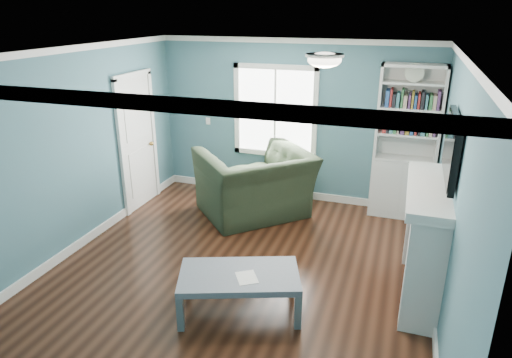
% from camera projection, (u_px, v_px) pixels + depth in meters
% --- Properties ---
extents(floor, '(5.00, 5.00, 0.00)m').
position_uv_depth(floor, '(240.00, 270.00, 5.61)').
color(floor, black).
rests_on(floor, ground).
extents(room_walls, '(5.00, 5.00, 5.00)m').
position_uv_depth(room_walls, '(238.00, 147.00, 5.06)').
color(room_walls, '#446E7E').
rests_on(room_walls, ground).
extents(trim, '(4.50, 5.00, 2.60)m').
position_uv_depth(trim, '(238.00, 176.00, 5.18)').
color(trim, white).
rests_on(trim, ground).
extents(window, '(1.40, 0.06, 1.50)m').
position_uv_depth(window, '(275.00, 111.00, 7.40)').
color(window, white).
rests_on(window, room_walls).
extents(bookshelf, '(0.90, 0.35, 2.31)m').
position_uv_depth(bookshelf, '(404.00, 158.00, 6.80)').
color(bookshelf, silver).
rests_on(bookshelf, ground).
extents(fireplace, '(0.44, 1.58, 1.30)m').
position_uv_depth(fireplace, '(425.00, 243.00, 4.94)').
color(fireplace, black).
rests_on(fireplace, ground).
extents(tv, '(0.06, 1.10, 0.65)m').
position_uv_depth(tv, '(452.00, 148.00, 4.52)').
color(tv, black).
rests_on(tv, fireplace).
extents(door, '(0.12, 0.98, 2.17)m').
position_uv_depth(door, '(138.00, 141.00, 7.15)').
color(door, silver).
rests_on(door, ground).
extents(ceiling_fixture, '(0.38, 0.38, 0.15)m').
position_uv_depth(ceiling_fixture, '(325.00, 59.00, 4.54)').
color(ceiling_fixture, white).
rests_on(ceiling_fixture, room_walls).
extents(light_switch, '(0.08, 0.01, 0.12)m').
position_uv_depth(light_switch, '(208.00, 121.00, 7.84)').
color(light_switch, white).
rests_on(light_switch, room_walls).
extents(recliner, '(1.82, 1.81, 1.36)m').
position_uv_depth(recliner, '(255.00, 173.00, 6.90)').
color(recliner, black).
rests_on(recliner, ground).
extents(coffee_table, '(1.39, 1.06, 0.45)m').
position_uv_depth(coffee_table, '(239.00, 278.00, 4.73)').
color(coffee_table, '#4E585E').
rests_on(coffee_table, ground).
extents(paper_sheet, '(0.30, 0.32, 0.00)m').
position_uv_depth(paper_sheet, '(247.00, 277.00, 4.64)').
color(paper_sheet, white).
rests_on(paper_sheet, coffee_table).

